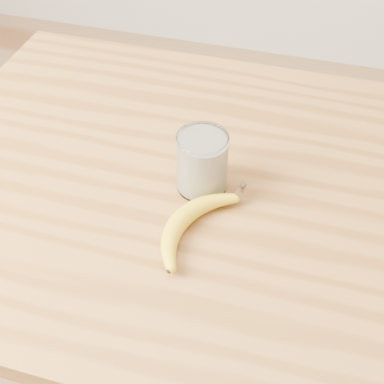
# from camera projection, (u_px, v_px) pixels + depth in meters

# --- Properties ---
(table) EXTENTS (1.20, 0.80, 0.90)m
(table) POSITION_uv_depth(u_px,v_px,m) (241.00, 239.00, 1.00)
(table) COLOR #935F2A
(table) RESTS_ON ground
(smoothie_glass) EXTENTS (0.09, 0.09, 0.11)m
(smoothie_glass) POSITION_uv_depth(u_px,v_px,m) (202.00, 163.00, 0.88)
(smoothie_glass) COLOR white
(smoothie_glass) RESTS_ON table
(banana) EXTENTS (0.18, 0.28, 0.03)m
(banana) POSITION_uv_depth(u_px,v_px,m) (182.00, 218.00, 0.84)
(banana) COLOR gold
(banana) RESTS_ON table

